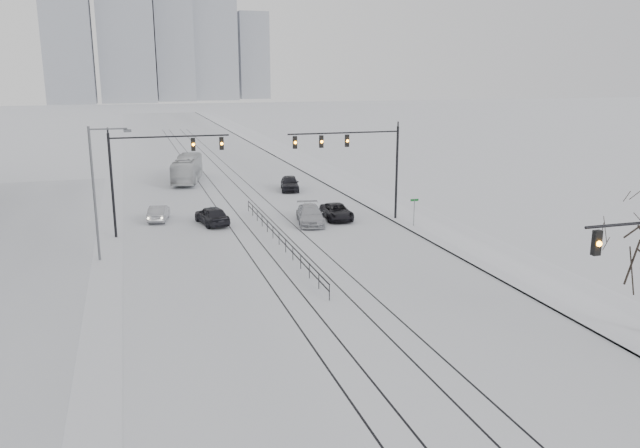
{
  "coord_description": "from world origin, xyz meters",
  "views": [
    {
      "loc": [
        -10.13,
        -13.11,
        12.39
      ],
      "look_at": [
        0.96,
        22.89,
        3.2
      ],
      "focal_mm": 35.0,
      "sensor_mm": 36.0,
      "label": 1
    }
  ],
  "objects_px": {
    "sedan_sb_outer": "(159,213)",
    "sedan_nb_front": "(337,212)",
    "sedan_nb_far": "(290,183)",
    "sedan_sb_inner": "(212,215)",
    "box_truck": "(187,169)",
    "sedan_nb_right": "(310,215)"
  },
  "relations": [
    {
      "from": "sedan_nb_far",
      "to": "box_truck",
      "type": "bearing_deg",
      "value": 149.68
    },
    {
      "from": "sedan_sb_inner",
      "to": "box_truck",
      "type": "bearing_deg",
      "value": -102.17
    },
    {
      "from": "sedan_sb_inner",
      "to": "sedan_nb_far",
      "type": "distance_m",
      "value": 16.45
    },
    {
      "from": "sedan_sb_outer",
      "to": "sedan_nb_right",
      "type": "xyz_separation_m",
      "value": [
        12.09,
        -4.89,
        0.09
      ]
    },
    {
      "from": "sedan_sb_outer",
      "to": "sedan_nb_front",
      "type": "xyz_separation_m",
      "value": [
        14.74,
        -3.98,
        -0.0
      ]
    },
    {
      "from": "sedan_sb_inner",
      "to": "box_truck",
      "type": "height_order",
      "value": "box_truck"
    },
    {
      "from": "sedan_sb_outer",
      "to": "sedan_nb_far",
      "type": "height_order",
      "value": "sedan_nb_far"
    },
    {
      "from": "sedan_nb_front",
      "to": "sedan_sb_inner",
      "type": "bearing_deg",
      "value": 177.64
    },
    {
      "from": "sedan_sb_outer",
      "to": "sedan_nb_front",
      "type": "bearing_deg",
      "value": 176.1
    },
    {
      "from": "sedan_sb_outer",
      "to": "box_truck",
      "type": "distance_m",
      "value": 19.7
    },
    {
      "from": "sedan_nb_right",
      "to": "box_truck",
      "type": "xyz_separation_m",
      "value": [
        -7.82,
        24.1,
        0.71
      ]
    },
    {
      "from": "sedan_sb_outer",
      "to": "sedan_nb_far",
      "type": "xyz_separation_m",
      "value": [
        14.21,
        10.28,
        0.13
      ]
    },
    {
      "from": "sedan_nb_far",
      "to": "sedan_nb_front",
      "type": "bearing_deg",
      "value": -76.28
    },
    {
      "from": "sedan_sb_outer",
      "to": "sedan_nb_far",
      "type": "distance_m",
      "value": 17.54
    },
    {
      "from": "sedan_sb_outer",
      "to": "sedan_nb_front",
      "type": "height_order",
      "value": "sedan_sb_outer"
    },
    {
      "from": "box_truck",
      "to": "sedan_nb_far",
      "type": "bearing_deg",
      "value": 150.07
    },
    {
      "from": "sedan_sb_inner",
      "to": "sedan_nb_far",
      "type": "height_order",
      "value": "sedan_nb_far"
    },
    {
      "from": "sedan_sb_outer",
      "to": "sedan_nb_far",
      "type": "relative_size",
      "value": 0.87
    },
    {
      "from": "sedan_sb_outer",
      "to": "sedan_nb_right",
      "type": "bearing_deg",
      "value": 169.19
    },
    {
      "from": "sedan_nb_front",
      "to": "sedan_nb_far",
      "type": "bearing_deg",
      "value": 96.39
    },
    {
      "from": "sedan_sb_outer",
      "to": "sedan_sb_inner",
      "type": "bearing_deg",
      "value": 157.81
    },
    {
      "from": "sedan_sb_inner",
      "to": "sedan_nb_right",
      "type": "distance_m",
      "value": 8.2
    }
  ]
}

